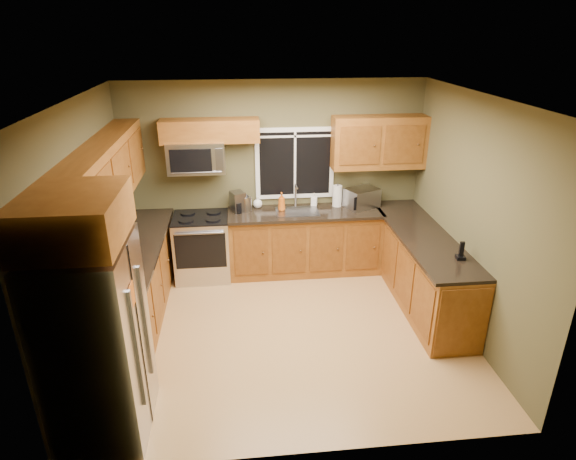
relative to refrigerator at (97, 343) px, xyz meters
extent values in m
plane|color=#B3864E|center=(1.74, 1.30, -0.90)|extent=(4.20, 4.20, 0.00)
plane|color=white|center=(1.74, 1.30, 1.80)|extent=(4.20, 4.20, 0.00)
plane|color=brown|center=(1.74, 3.10, 0.45)|extent=(4.20, 0.00, 4.20)
plane|color=brown|center=(1.74, -0.50, 0.45)|extent=(4.20, 0.00, 4.20)
plane|color=brown|center=(-0.36, 1.30, 0.45)|extent=(0.00, 3.60, 3.60)
plane|color=brown|center=(3.84, 1.30, 0.45)|extent=(0.00, 3.60, 3.60)
cube|color=white|center=(2.04, 3.09, 0.65)|extent=(1.12, 0.03, 1.02)
cube|color=black|center=(2.04, 3.08, 0.65)|extent=(1.00, 0.01, 0.90)
cube|color=white|center=(2.04, 3.07, 0.65)|extent=(0.03, 0.01, 0.90)
cube|color=white|center=(2.04, 3.07, 1.04)|extent=(1.00, 0.01, 0.03)
cube|color=brown|center=(-0.06, 1.78, -0.45)|extent=(0.60, 2.65, 0.90)
cube|color=black|center=(-0.04, 1.78, 0.02)|extent=(0.65, 2.65, 0.04)
cube|color=brown|center=(2.15, 2.80, -0.45)|extent=(2.17, 0.60, 0.90)
cube|color=black|center=(2.15, 2.78, 0.02)|extent=(2.17, 0.65, 0.04)
cube|color=brown|center=(3.54, 1.85, -0.45)|extent=(0.60, 2.50, 0.90)
cube|color=brown|center=(3.54, 0.59, -0.45)|extent=(0.56, 0.02, 0.82)
cube|color=black|center=(3.51, 1.85, 0.02)|extent=(0.65, 2.50, 0.04)
cube|color=brown|center=(-0.20, 1.78, 0.96)|extent=(0.33, 2.65, 0.72)
cube|color=brown|center=(0.89, 2.94, 1.17)|extent=(1.30, 0.33, 0.30)
cube|color=brown|center=(3.19, 2.94, 0.96)|extent=(1.30, 0.33, 0.72)
cube|color=brown|center=(0.00, 0.00, 1.13)|extent=(0.72, 0.90, 0.38)
cube|color=#B7B7BC|center=(0.00, 0.00, 0.00)|extent=(0.72, 0.90, 1.80)
cube|color=slate|center=(0.37, -0.20, 0.05)|extent=(0.03, 0.04, 1.10)
cube|color=slate|center=(0.37, 0.20, 0.05)|extent=(0.03, 0.04, 1.10)
cube|color=black|center=(0.36, 0.00, 0.00)|extent=(0.01, 0.02, 1.78)
cube|color=#C75912|center=(0.37, -0.10, 0.50)|extent=(0.01, 0.14, 0.20)
cube|color=#B7B7BC|center=(0.69, 2.78, -0.45)|extent=(0.76, 0.65, 0.90)
cube|color=black|center=(0.69, 2.78, 0.00)|extent=(0.76, 0.64, 0.03)
cube|color=black|center=(0.69, 2.45, -0.35)|extent=(0.68, 0.02, 0.50)
cylinder|color=slate|center=(0.69, 2.43, -0.08)|extent=(0.64, 0.04, 0.04)
cylinder|color=black|center=(0.51, 2.64, 0.03)|extent=(0.20, 0.20, 0.01)
cylinder|color=black|center=(0.87, 2.64, 0.03)|extent=(0.20, 0.20, 0.01)
cylinder|color=black|center=(0.51, 2.92, 0.03)|extent=(0.20, 0.20, 0.01)
cylinder|color=black|center=(0.87, 2.92, 0.03)|extent=(0.20, 0.20, 0.01)
cube|color=#B7B7BC|center=(0.69, 2.91, 0.83)|extent=(0.76, 0.38, 0.42)
cube|color=black|center=(0.63, 2.72, 0.83)|extent=(0.54, 0.01, 0.30)
cube|color=slate|center=(1.00, 2.72, 0.83)|extent=(0.10, 0.01, 0.30)
cylinder|color=slate|center=(0.69, 2.70, 0.67)|extent=(0.66, 0.02, 0.02)
cube|color=slate|center=(2.04, 2.78, 0.03)|extent=(0.60, 0.42, 0.02)
cylinder|color=#B7B7BC|center=(2.04, 2.98, 0.21)|extent=(0.03, 0.03, 0.34)
cylinder|color=#B7B7BC|center=(2.04, 2.90, 0.37)|extent=(0.03, 0.18, 0.03)
cube|color=#B7B7BC|center=(2.98, 2.87, 0.18)|extent=(0.54, 0.49, 0.28)
cube|color=black|center=(2.98, 2.70, 0.18)|extent=(0.35, 0.17, 0.19)
cube|color=slate|center=(1.21, 2.88, 0.18)|extent=(0.24, 0.26, 0.28)
cylinder|color=black|center=(1.21, 2.81, 0.12)|extent=(0.14, 0.14, 0.15)
cylinder|color=#B7B7BC|center=(1.33, 2.88, 0.15)|extent=(0.15, 0.15, 0.21)
cone|color=black|center=(1.33, 2.88, 0.27)|extent=(0.10, 0.10, 0.06)
cylinder|color=white|center=(2.64, 2.95, 0.19)|extent=(0.16, 0.16, 0.31)
cylinder|color=slate|center=(2.64, 2.95, 0.36)|extent=(0.03, 0.03, 0.04)
imported|color=#C75912|center=(1.83, 2.85, 0.17)|extent=(0.10, 0.10, 0.26)
imported|color=white|center=(2.31, 3.00, 0.13)|extent=(0.10, 0.10, 0.18)
imported|color=white|center=(1.49, 3.00, 0.12)|extent=(0.17, 0.17, 0.17)
cube|color=black|center=(3.67, 1.11, 0.06)|extent=(0.11, 0.11, 0.04)
cube|color=black|center=(3.67, 1.11, 0.17)|extent=(0.05, 0.04, 0.17)
camera|label=1|loc=(1.25, -3.48, 2.46)|focal=30.00mm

